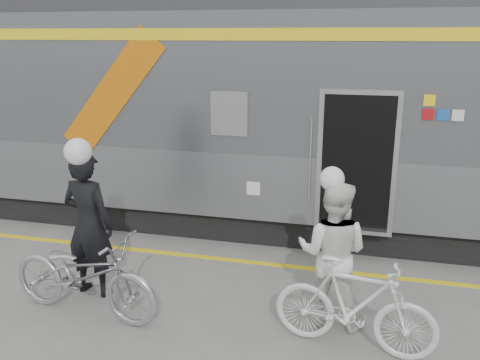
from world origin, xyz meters
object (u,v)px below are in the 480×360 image
(woman, at_px, (332,253))
(bicycle_right, at_px, (354,305))
(bicycle_left, at_px, (83,275))
(man, at_px, (89,224))

(woman, bearing_deg, bicycle_right, 126.69)
(bicycle_left, relative_size, bicycle_right, 1.15)
(man, relative_size, woman, 1.10)
(woman, relative_size, bicycle_right, 0.99)
(man, xyz_separation_m, woman, (3.23, 0.07, -0.10))
(bicycle_right, bearing_deg, man, 90.25)
(bicycle_left, bearing_deg, woman, -71.25)
(man, relative_size, bicycle_right, 1.10)
(bicycle_left, distance_m, woman, 3.11)
(man, relative_size, bicycle_left, 0.95)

